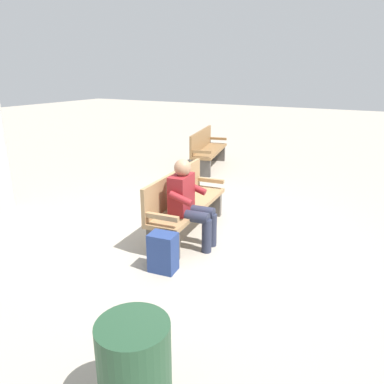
{
  "coord_description": "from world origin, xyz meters",
  "views": [
    {
      "loc": [
        4.31,
        2.44,
        2.25
      ],
      "look_at": [
        0.17,
        0.15,
        0.7
      ],
      "focal_mm": 34.74,
      "sensor_mm": 36.0,
      "label": 1
    }
  ],
  "objects_px": {
    "person_seated": "(189,201)",
    "trash_bin": "(135,369)",
    "bench_near": "(184,203)",
    "backpack": "(163,252)",
    "bench_far": "(207,149)"
  },
  "relations": [
    {
      "from": "bench_near",
      "to": "person_seated",
      "type": "xyz_separation_m",
      "value": [
        0.32,
        0.27,
        0.17
      ]
    },
    {
      "from": "person_seated",
      "to": "bench_far",
      "type": "bearing_deg",
      "value": -162.26
    },
    {
      "from": "person_seated",
      "to": "backpack",
      "type": "xyz_separation_m",
      "value": [
        0.73,
        0.06,
        -0.4
      ]
    },
    {
      "from": "trash_bin",
      "to": "bench_far",
      "type": "bearing_deg",
      "value": -157.24
    },
    {
      "from": "trash_bin",
      "to": "bench_near",
      "type": "bearing_deg",
      "value": -156.16
    },
    {
      "from": "person_seated",
      "to": "trash_bin",
      "type": "relative_size",
      "value": 1.66
    },
    {
      "from": "backpack",
      "to": "trash_bin",
      "type": "bearing_deg",
      "value": 27.56
    },
    {
      "from": "bench_far",
      "to": "trash_bin",
      "type": "xyz_separation_m",
      "value": [
        6.3,
        2.64,
        -0.1
      ]
    },
    {
      "from": "bench_near",
      "to": "backpack",
      "type": "height_order",
      "value": "bench_near"
    },
    {
      "from": "bench_far",
      "to": "trash_bin",
      "type": "relative_size",
      "value": 2.62
    },
    {
      "from": "bench_near",
      "to": "bench_far",
      "type": "distance_m",
      "value": 3.83
    },
    {
      "from": "bench_near",
      "to": "backpack",
      "type": "relative_size",
      "value": 3.92
    },
    {
      "from": "person_seated",
      "to": "bench_far",
      "type": "height_order",
      "value": "person_seated"
    },
    {
      "from": "backpack",
      "to": "bench_far",
      "type": "bearing_deg",
      "value": -159.1
    },
    {
      "from": "person_seated",
      "to": "bench_near",
      "type": "bearing_deg",
      "value": -146.32
    }
  ]
}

